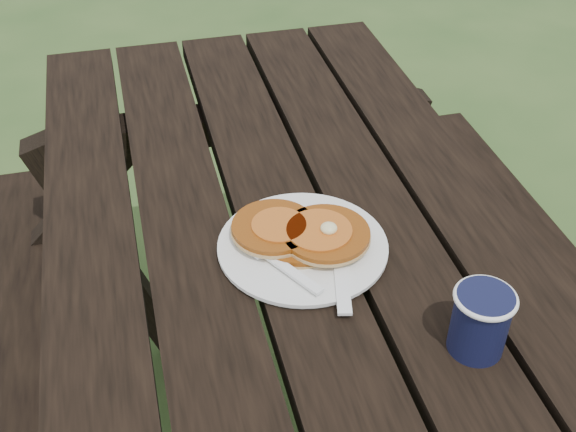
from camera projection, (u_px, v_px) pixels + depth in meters
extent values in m
cube|color=black|center=(317.00, 316.00, 1.02)|extent=(0.75, 1.80, 0.04)
cylinder|color=white|center=(303.00, 247.00, 1.10)|extent=(0.32, 0.32, 0.01)
cylinder|color=#904510|center=(299.00, 237.00, 1.10)|extent=(0.13, 0.13, 0.01)
cylinder|color=#904510|center=(274.00, 227.00, 1.10)|extent=(0.13, 0.13, 0.01)
cylinder|color=#904510|center=(326.00, 234.00, 1.09)|extent=(0.13, 0.13, 0.01)
cylinder|color=#A95018|center=(319.00, 230.00, 1.08)|extent=(0.10, 0.10, 0.00)
ellipsoid|color=#F4E59E|center=(329.00, 228.00, 1.08)|extent=(0.03, 0.03, 0.02)
cube|color=white|center=(341.00, 269.00, 1.05)|extent=(0.06, 0.18, 0.00)
cylinder|color=black|center=(480.00, 322.00, 0.92)|extent=(0.07, 0.07, 0.09)
torus|color=white|center=(486.00, 298.00, 0.89)|extent=(0.08, 0.08, 0.01)
cylinder|color=black|center=(486.00, 299.00, 0.89)|extent=(0.06, 0.06, 0.01)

